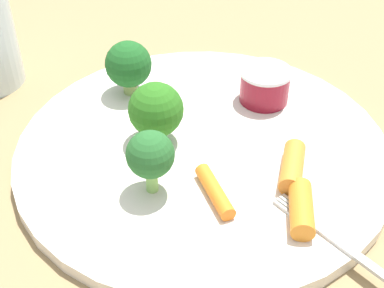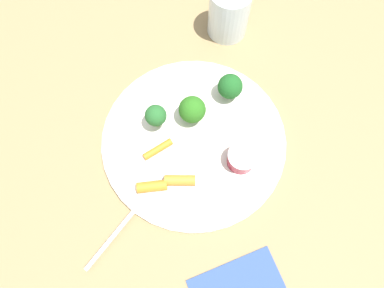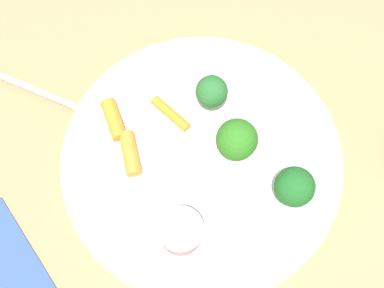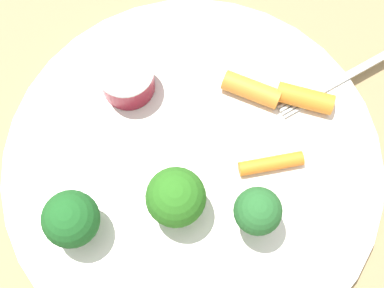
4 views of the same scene
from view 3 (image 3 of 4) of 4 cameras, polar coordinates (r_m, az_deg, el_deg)
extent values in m
plane|color=#90764D|center=(0.67, 0.94, -1.86)|extent=(2.40, 2.40, 0.00)
cylinder|color=silver|center=(0.66, 0.95, -1.69)|extent=(0.32, 0.32, 0.01)
cylinder|color=maroon|center=(0.62, -1.11, -8.62)|extent=(0.05, 0.05, 0.03)
cylinder|color=silver|center=(0.60, -1.14, -8.29)|extent=(0.05, 0.05, 0.00)
cylinder|color=#91AA5B|center=(0.65, 9.70, -4.76)|extent=(0.01, 0.01, 0.01)
sphere|color=#1C5720|center=(0.62, 10.04, -4.15)|extent=(0.04, 0.04, 0.04)
cylinder|color=#8FAA6F|center=(0.66, 4.28, -0.33)|extent=(0.01, 0.01, 0.01)
sphere|color=#2A6A1B|center=(0.63, 4.43, 0.45)|extent=(0.05, 0.05, 0.05)
cylinder|color=#8AC25F|center=(0.67, 1.87, 4.26)|extent=(0.01, 0.01, 0.02)
sphere|color=#255F29|center=(0.65, 1.94, 5.19)|extent=(0.04, 0.04, 0.04)
cylinder|color=orange|center=(0.65, -6.10, -0.94)|extent=(0.05, 0.03, 0.02)
cylinder|color=orange|center=(0.67, -2.19, 2.95)|extent=(0.05, 0.02, 0.01)
cylinder|color=orange|center=(0.67, -7.69, 2.39)|extent=(0.05, 0.03, 0.02)
cube|color=beige|center=(0.70, -13.61, 4.51)|extent=(0.13, 0.09, 0.00)
cube|color=beige|center=(0.68, -6.81, 2.18)|extent=(0.02, 0.02, 0.00)
cube|color=beige|center=(0.67, -6.94, 1.93)|extent=(0.02, 0.02, 0.00)
cube|color=beige|center=(0.67, -7.07, 1.69)|extent=(0.02, 0.02, 0.00)
cube|color=beige|center=(0.67, -7.19, 1.44)|extent=(0.02, 0.02, 0.00)
camera|label=1|loc=(0.65, -15.84, 37.24)|focal=50.90mm
camera|label=2|loc=(0.28, -57.13, 27.78)|focal=31.62mm
camera|label=4|loc=(0.37, 21.61, 32.95)|focal=49.13mm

